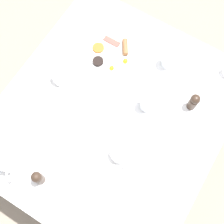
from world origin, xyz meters
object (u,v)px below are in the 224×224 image
breakfast_plate (112,56)px  pepper_grinder (194,102)px  water_glass_short (169,59)px  teacup_with_saucer_left (120,154)px  fork_spare (217,102)px  teacup_with_saucer_right (60,77)px  knife_by_plate (141,209)px  salt_grinder (38,178)px  water_glass_tall (147,102)px  fork_by_plate (181,133)px  spoon_for_tea (26,103)px  teapot_near (9,160)px

breakfast_plate → pepper_grinder: pepper_grinder is taller
water_glass_short → pepper_grinder: bearing=145.3°
teacup_with_saucer_left → fork_spare: size_ratio=0.93×
teacup_with_saucer_right → knife_by_plate: teacup_with_saucer_right is taller
breakfast_plate → teacup_with_saucer_right: size_ratio=2.08×
teacup_with_saucer_left → water_glass_short: size_ratio=1.40×
teacup_with_saucer_right → salt_grinder: salt_grinder is taller
pepper_grinder → teacup_with_saucer_right: bearing=18.7°
water_glass_tall → teacup_with_saucer_left: bearing=92.9°
teacup_with_saucer_right → fork_by_plate: teacup_with_saucer_right is taller
breakfast_plate → water_glass_tall: water_glass_tall is taller
water_glass_short → knife_by_plate: (-0.24, 0.71, -0.05)m
spoon_for_tea → water_glass_short: bearing=-131.5°
teacup_with_saucer_left → fork_by_plate: bearing=-128.4°
teapot_near → knife_by_plate: (-0.62, -0.13, -0.05)m
salt_grinder → knife_by_plate: 0.48m
water_glass_tall → water_glass_short: size_ratio=1.04×
fork_by_plate → spoon_for_tea: 0.78m
pepper_grinder → salt_grinder: (0.43, 0.68, 0.00)m
teacup_with_saucer_left → breakfast_plate: bearing=-54.8°
teapot_near → spoon_for_tea: (0.12, -0.27, -0.05)m
fork_by_plate → spoon_for_tea: size_ratio=1.08×
teapot_near → pepper_grinder: teapot_near is taller
water_glass_tall → fork_spare: water_glass_tall is taller
teacup_with_saucer_left → teacup_with_saucer_right: size_ratio=1.00×
fork_by_plate → knife_by_plate: (-0.01, 0.41, 0.00)m
water_glass_tall → breakfast_plate: bearing=-27.2°
water_glass_tall → knife_by_plate: bearing=116.4°
teacup_with_saucer_right → water_glass_short: bearing=-139.4°
water_glass_short → fork_by_plate: 0.38m
teacup_with_saucer_left → teacup_with_saucer_right: same height
breakfast_plate → pepper_grinder: 0.49m
fork_by_plate → pepper_grinder: bearing=-81.6°
teacup_with_saucer_left → pepper_grinder: 0.44m
fork_spare → salt_grinder: bearing=55.4°
teacup_with_saucer_left → water_glass_tall: (0.01, -0.28, 0.03)m
water_glass_short → spoon_for_tea: water_glass_short is taller
water_glass_short → knife_by_plate: bearing=109.0°
teacup_with_saucer_right → pepper_grinder: pepper_grinder is taller
salt_grinder → knife_by_plate: salt_grinder is taller
breakfast_plate → teacup_with_saucer_right: teacup_with_saucer_right is taller
water_glass_tall → pepper_grinder: size_ratio=0.97×
water_glass_short → spoon_for_tea: (0.50, 0.56, -0.05)m
water_glass_tall → pepper_grinder: pepper_grinder is taller
water_glass_short → pepper_grinder: pepper_grinder is taller
breakfast_plate → teacup_with_saucer_left: 0.53m
knife_by_plate → spoon_for_tea: bearing=-10.9°
salt_grinder → spoon_for_tea: 0.39m
fork_spare → pepper_grinder: bearing=39.2°
teacup_with_saucer_right → teapot_near: bearing=95.3°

